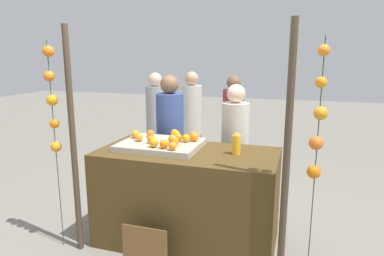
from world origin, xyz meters
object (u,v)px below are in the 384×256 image
object	(u,v)px
stall_counter	(187,197)
orange_1	(194,137)
vendor_left	(170,147)
vendor_right	(234,156)
juice_bottle	(236,144)
orange_0	(164,144)
chalkboard_sign	(145,250)

from	to	relation	value
stall_counter	orange_1	distance (m)	0.60
vendor_left	vendor_right	size ratio (longest dim) A/B	1.06
stall_counter	juice_bottle	bearing A→B (deg)	4.88
orange_1	vendor_right	bearing A→B (deg)	61.43
orange_0	orange_1	bearing A→B (deg)	61.79
stall_counter	orange_0	size ratio (longest dim) A/B	20.69
orange_0	juice_bottle	distance (m)	0.68
vendor_left	stall_counter	bearing A→B (deg)	-57.22
orange_0	vendor_right	bearing A→B (deg)	61.57
orange_0	vendor_left	world-z (taller)	vendor_left
stall_counter	orange_0	bearing A→B (deg)	-133.00
juice_bottle	stall_counter	bearing A→B (deg)	-175.12
stall_counter	vendor_right	bearing A→B (deg)	65.99
orange_0	vendor_right	size ratio (longest dim) A/B	0.05
orange_1	vendor_right	xyz separation A→B (m)	(0.31, 0.57, -0.33)
orange_0	juice_bottle	xyz separation A→B (m)	(0.64, 0.22, -0.01)
stall_counter	vendor_right	size ratio (longest dim) A/B	1.13
vendor_right	orange_0	bearing A→B (deg)	-118.43
juice_bottle	chalkboard_sign	bearing A→B (deg)	-135.52
stall_counter	orange_1	xyz separation A→B (m)	(0.02, 0.17, 0.58)
orange_0	stall_counter	bearing A→B (deg)	47.00
stall_counter	vendor_right	xyz separation A→B (m)	(0.33, 0.73, 0.25)
orange_0	orange_1	size ratio (longest dim) A/B	0.99
chalkboard_sign	vendor_left	size ratio (longest dim) A/B	0.26
orange_0	vendor_left	distance (m)	0.99
orange_1	chalkboard_sign	world-z (taller)	orange_1
stall_counter	vendor_left	distance (m)	0.90
orange_0	chalkboard_sign	world-z (taller)	orange_0
orange_1	chalkboard_sign	size ratio (longest dim) A/B	0.20
stall_counter	chalkboard_sign	bearing A→B (deg)	-106.97
juice_bottle	chalkboard_sign	size ratio (longest dim) A/B	0.47
orange_0	vendor_left	bearing A→B (deg)	108.18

